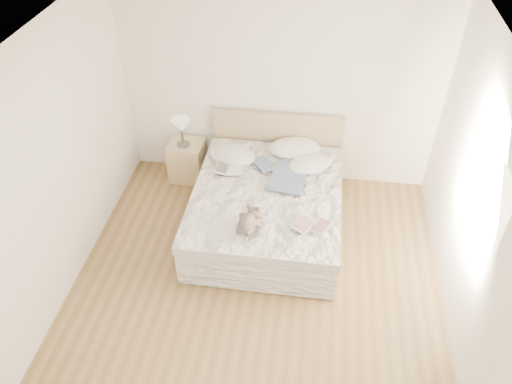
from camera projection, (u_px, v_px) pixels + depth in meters
The scene contains 16 objects.
floor at pixel (253, 300), 5.33m from camera, with size 4.00×4.50×0.00m, color brown.
ceiling at pixel (252, 66), 3.60m from camera, with size 4.00×4.50×0.00m, color silver.
wall_back at pixel (279, 86), 6.17m from camera, with size 4.00×0.02×2.70m, color white.
wall_left at pixel (42, 186), 4.68m from camera, with size 0.02×4.50×2.70m, color white.
wall_right at pixel (485, 227), 4.25m from camera, with size 0.02×4.50×2.70m, color white.
window at pixel (480, 196), 4.41m from camera, with size 0.02×1.30×1.10m, color white.
bed at pixel (268, 205), 6.04m from camera, with size 1.72×2.14×1.00m.
nightstand at pixel (187, 161), 6.78m from camera, with size 0.45×0.40×0.56m, color tan.
table_lamp at pixel (181, 127), 6.39m from camera, with size 0.31×0.31×0.39m.
pillow_left at pixel (232, 155), 6.27m from camera, with size 0.61×0.43×0.18m, color silver.
pillow_middle at pixel (295, 148), 6.38m from camera, with size 0.65×0.46×0.20m, color white.
pillow_right at pixel (310, 164), 6.12m from camera, with size 0.55×0.39×0.17m, color white.
blouse at pixel (289, 176), 5.95m from camera, with size 0.66×0.70×0.03m, color #3B536F, non-canonical shape.
photo_book at pixel (229, 169), 6.06m from camera, with size 0.36×0.25×0.03m, color silver.
childrens_book at pixel (312, 226), 5.30m from camera, with size 0.37×0.25×0.02m, color beige.
teddy_bear at pixel (247, 227), 5.26m from camera, with size 0.23×0.33×0.18m, color brown, non-canonical shape.
Camera 1 is at (0.50, -3.30, 4.31)m, focal length 35.00 mm.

